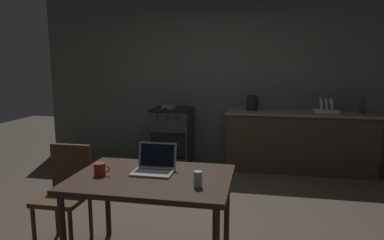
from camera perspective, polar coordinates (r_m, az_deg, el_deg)
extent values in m
plane|color=#473D33|center=(3.74, -1.34, -16.04)|extent=(12.00, 12.00, 0.00)
cube|color=#4E524C|center=(5.66, 6.77, 6.77)|extent=(6.40, 0.10, 2.70)
cube|color=#382D23|center=(5.45, 17.04, -3.50)|extent=(2.10, 0.60, 0.85)
cube|color=#66605B|center=(5.37, 17.27, 1.14)|extent=(2.16, 0.64, 0.04)
cube|color=#2D2D30|center=(5.58, -3.20, -2.78)|extent=(0.60, 0.60, 0.85)
cube|color=black|center=(5.51, -3.24, 1.76)|extent=(0.60, 0.60, 0.04)
cube|color=black|center=(5.31, -4.01, -4.20)|extent=(0.54, 0.01, 0.39)
cylinder|color=black|center=(5.26, -5.78, 0.48)|extent=(0.04, 0.02, 0.04)
cylinder|color=black|center=(5.22, -4.09, 0.43)|extent=(0.04, 0.02, 0.04)
cylinder|color=black|center=(5.18, -2.38, 0.38)|extent=(0.04, 0.02, 0.04)
cube|color=#332319|center=(2.77, -6.62, -9.53)|extent=(1.23, 0.87, 0.04)
cylinder|color=#332319|center=(2.82, -20.36, -17.83)|extent=(0.05, 0.05, 0.69)
cylinder|color=#332319|center=(3.42, -13.66, -12.52)|extent=(0.05, 0.05, 0.69)
cylinder|color=#332319|center=(3.14, 5.72, -14.30)|extent=(0.05, 0.05, 0.69)
cube|color=#4C331E|center=(3.29, -20.53, -11.95)|extent=(0.40, 0.40, 0.04)
cube|color=#4C331E|center=(3.36, -19.15, -7.27)|extent=(0.38, 0.04, 0.42)
cylinder|color=#4C331E|center=(3.34, -24.46, -16.18)|extent=(0.04, 0.04, 0.42)
cylinder|color=#4C331E|center=(3.17, -19.21, -17.30)|extent=(0.04, 0.04, 0.42)
cylinder|color=#4C331E|center=(3.60, -21.24, -14.11)|extent=(0.04, 0.04, 0.42)
cylinder|color=#4C331E|center=(3.44, -16.27, -14.97)|extent=(0.04, 0.04, 0.42)
cube|color=#99999E|center=(2.82, -6.47, -8.58)|extent=(0.32, 0.22, 0.02)
cube|color=black|center=(2.83, -6.38, -8.29)|extent=(0.28, 0.12, 0.00)
cube|color=#99999E|center=(2.91, -5.70, -5.70)|extent=(0.32, 0.06, 0.21)
cube|color=black|center=(2.90, -5.72, -5.75)|extent=(0.29, 0.05, 0.18)
cylinder|color=black|center=(5.33, 9.76, 1.71)|extent=(0.16, 0.16, 0.02)
cylinder|color=black|center=(5.32, 9.79, 2.85)|extent=(0.16, 0.16, 0.19)
cylinder|color=black|center=(5.31, 9.82, 3.98)|extent=(0.09, 0.09, 0.02)
cube|color=black|center=(5.32, 10.80, 2.93)|extent=(0.02, 0.02, 0.14)
cylinder|color=#2D2D33|center=(5.46, 26.12, 1.80)|extent=(0.08, 0.08, 0.16)
cone|color=#2D2D33|center=(5.45, 26.20, 2.95)|extent=(0.08, 0.08, 0.06)
cylinder|color=black|center=(5.44, 26.23, 3.37)|extent=(0.03, 0.03, 0.02)
cylinder|color=gray|center=(5.50, -3.88, 2.01)|extent=(0.23, 0.23, 0.01)
torus|color=gray|center=(5.49, -3.89, 2.34)|extent=(0.24, 0.24, 0.02)
cylinder|color=black|center=(5.30, -4.46, 1.88)|extent=(0.02, 0.18, 0.02)
cylinder|color=#9E2D28|center=(2.84, -14.88, -7.81)|extent=(0.09, 0.09, 0.10)
torus|color=#9E2D28|center=(2.82, -13.83, -7.81)|extent=(0.05, 0.01, 0.05)
cylinder|color=#99B7C6|center=(2.50, 0.98, -9.70)|extent=(0.06, 0.06, 0.12)
cube|color=silver|center=(5.41, 21.03, 1.38)|extent=(0.34, 0.26, 0.03)
cylinder|color=white|center=(5.39, 20.36, 2.51)|extent=(0.04, 0.18, 0.18)
cylinder|color=white|center=(5.40, 21.10, 2.48)|extent=(0.04, 0.18, 0.18)
cylinder|color=white|center=(5.41, 21.83, 2.45)|extent=(0.04, 0.18, 0.18)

